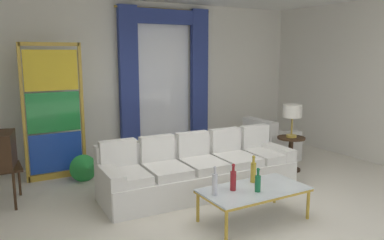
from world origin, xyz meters
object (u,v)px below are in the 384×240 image
at_px(bottle_blue_decanter, 258,182).
at_px(bottle_ruby_flask, 253,171).
at_px(couch_white_long, 198,170).
at_px(table_lamp_brass, 292,112).
at_px(round_side_table, 291,151).
at_px(bottle_amber_squat, 233,180).
at_px(bottle_crystal_tall, 215,183).
at_px(armchair_white, 269,145).
at_px(stained_glass_divider, 54,115).
at_px(peacock_figurine, 85,169).
at_px(coffee_table, 254,191).

relative_size(bottle_blue_decanter, bottle_ruby_flask, 0.83).
bearing_deg(couch_white_long, table_lamp_brass, 1.42).
bearing_deg(round_side_table, bottle_amber_squat, -150.06).
xyz_separation_m(bottle_crystal_tall, armchair_white, (2.53, 1.96, -0.26)).
height_order(stained_glass_divider, peacock_figurine, stained_glass_divider).
height_order(coffee_table, stained_glass_divider, stained_glass_divider).
height_order(bottle_crystal_tall, table_lamp_brass, table_lamp_brass).
distance_m(couch_white_long, stained_glass_divider, 2.48).
height_order(armchair_white, round_side_table, armchair_white).
height_order(bottle_crystal_tall, armchair_white, armchair_white).
distance_m(coffee_table, round_side_table, 2.25).
bearing_deg(peacock_figurine, armchair_white, -6.89).
bearing_deg(bottle_ruby_flask, table_lamp_brass, 32.80).
bearing_deg(round_side_table, coffee_table, -145.05).
xyz_separation_m(coffee_table, bottle_amber_squat, (-0.26, 0.08, 0.17)).
bearing_deg(round_side_table, stained_glass_divider, 156.60).
relative_size(coffee_table, bottle_blue_decanter, 4.47).
height_order(bottle_blue_decanter, table_lamp_brass, table_lamp_brass).
xyz_separation_m(bottle_crystal_tall, round_side_table, (2.38, 1.24, -0.20)).
bearing_deg(bottle_blue_decanter, couch_white_long, 91.56).
relative_size(peacock_figurine, round_side_table, 1.01).
distance_m(bottle_amber_squat, bottle_ruby_flask, 0.41).
bearing_deg(bottle_amber_squat, stained_glass_divider, 118.80).
bearing_deg(bottle_ruby_flask, bottle_blue_decanter, -119.26).
distance_m(peacock_figurine, table_lamp_brass, 3.57).
height_order(bottle_amber_squat, bottle_ruby_flask, bottle_ruby_flask).
xyz_separation_m(armchair_white, round_side_table, (-0.15, -0.72, 0.07)).
bearing_deg(bottle_ruby_flask, stained_glass_divider, 125.67).
height_order(bottle_crystal_tall, bottle_ruby_flask, bottle_ruby_flask).
bearing_deg(peacock_figurine, couch_white_long, -40.73).
bearing_deg(coffee_table, bottle_amber_squat, 162.67).
distance_m(bottle_ruby_flask, stained_glass_divider, 3.33).
bearing_deg(couch_white_long, peacock_figurine, 139.27).
distance_m(bottle_amber_squat, peacock_figurine, 2.65).
distance_m(bottle_crystal_tall, bottle_amber_squat, 0.28).
height_order(couch_white_long, round_side_table, couch_white_long).
height_order(bottle_crystal_tall, round_side_table, bottle_crystal_tall).
height_order(stained_glass_divider, table_lamp_brass, stained_glass_divider).
relative_size(couch_white_long, armchair_white, 3.56).
height_order(bottle_amber_squat, armchair_white, armchair_white).
bearing_deg(coffee_table, peacock_figurine, 120.68).
bearing_deg(round_side_table, bottle_crystal_tall, -152.59).
bearing_deg(armchair_white, bottle_ruby_flask, -135.52).
relative_size(bottle_blue_decanter, round_side_table, 0.49).
bearing_deg(bottle_blue_decanter, bottle_amber_squat, 141.26).
bearing_deg(peacock_figurine, bottle_ruby_flask, -54.89).
bearing_deg(stained_glass_divider, table_lamp_brass, -23.40).
distance_m(bottle_blue_decanter, armchair_white, 2.94).
bearing_deg(coffee_table, bottle_ruby_flask, 54.28).
xyz_separation_m(bottle_ruby_flask, peacock_figurine, (-1.58, 2.24, -0.34)).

